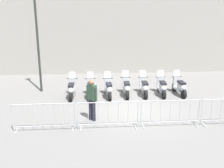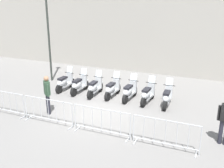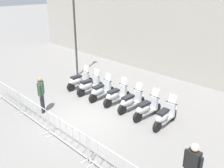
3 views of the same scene
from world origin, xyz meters
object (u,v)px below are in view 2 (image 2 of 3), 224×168
motorcycle_1 (79,85)px  motorcycle_2 (95,87)px  barrier_segment_1 (48,111)px  barrier_segment_2 (102,122)px  motorcycle_6 (167,97)px  barrier_segment_3 (165,134)px  motorcycle_0 (65,82)px  motorcycle_4 (129,91)px  officer_mid_plaza (47,93)px  street_lamp (47,19)px  barrier_segment_0 (3,103)px  motorcycle_3 (112,89)px  motorcycle_5 (147,94)px

motorcycle_1 → motorcycle_2: 0.95m
barrier_segment_1 → barrier_segment_2: (2.39, 0.03, 0.00)m
motorcycle_6 → barrier_segment_3: bearing=-77.9°
motorcycle_0 → motorcycle_4: size_ratio=1.00×
motorcycle_1 → officer_mid_plaza: 2.89m
motorcycle_6 → barrier_segment_3: motorcycle_6 is taller
motorcycle_0 → motorcycle_2: (1.89, -0.06, 0.00)m
street_lamp → barrier_segment_3: bearing=-30.6°
barrier_segment_0 → motorcycle_2: bearing=54.6°
motorcycle_2 → motorcycle_4: same height
barrier_segment_3 → motorcycle_3: bearing=134.3°
motorcycle_1 → barrier_segment_1: size_ratio=0.75×
motorcycle_1 → motorcycle_2: bearing=-0.6°
motorcycle_1 → barrier_segment_3: size_ratio=0.75×
motorcycle_5 → street_lamp: street_lamp is taller
motorcycle_6 → motorcycle_3: bearing=179.4°
motorcycle_1 → motorcycle_3: bearing=4.2°
motorcycle_4 → barrier_segment_0: bearing=-139.6°
motorcycle_3 → officer_mid_plaza: size_ratio=1.00×
motorcycle_3 → motorcycle_4: size_ratio=1.00×
motorcycle_2 → motorcycle_5: size_ratio=1.00×
motorcycle_2 → motorcycle_4: 1.89m
motorcycle_5 → barrier_segment_0: (-5.43, -3.79, 0.07)m
motorcycle_2 → motorcycle_1: bearing=179.4°
motorcycle_4 → motorcycle_1: bearing=-177.1°
motorcycle_2 → motorcycle_3: size_ratio=1.00×
barrier_segment_1 → barrier_segment_3: size_ratio=1.00×
barrier_segment_2 → barrier_segment_3: bearing=0.7°
motorcycle_3 → barrier_segment_0: motorcycle_3 is taller
officer_mid_plaza → motorcycle_4: bearing=47.8°
motorcycle_1 → officer_mid_plaza: size_ratio=0.99×
motorcycle_2 → motorcycle_3: 0.95m
motorcycle_5 → street_lamp: 7.36m
motorcycle_2 → motorcycle_6: 3.78m
barrier_segment_0 → barrier_segment_1: 2.39m
street_lamp → barrier_segment_2: bearing=-39.9°
motorcycle_4 → barrier_segment_1: (-2.09, -3.79, 0.07)m
barrier_segment_0 → street_lamp: street_lamp is taller
motorcycle_4 → street_lamp: 6.54m
barrier_segment_0 → officer_mid_plaza: (1.78, 0.83, 0.45)m
motorcycle_0 → motorcycle_5: 4.72m
motorcycle_0 → motorcycle_4: 3.78m
motorcycle_3 → motorcycle_5: same height
motorcycle_3 → barrier_segment_0: 5.20m
motorcycle_1 → motorcycle_4: (2.83, 0.14, 0.00)m
barrier_segment_2 → barrier_segment_1: bearing=-179.3°
barrier_segment_1 → motorcycle_2: bearing=86.7°
motorcycle_1 → barrier_segment_0: bearing=-114.3°
motorcycle_2 → motorcycle_6: size_ratio=1.00×
barrier_segment_1 → barrier_segment_3: bearing=0.7°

